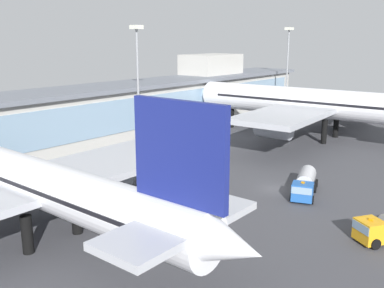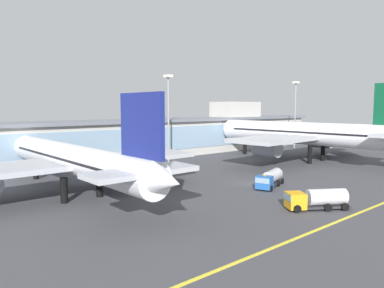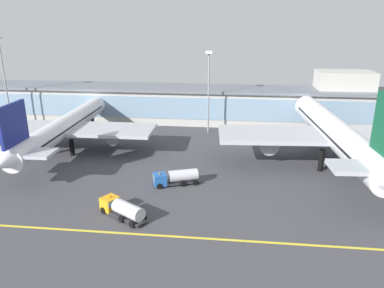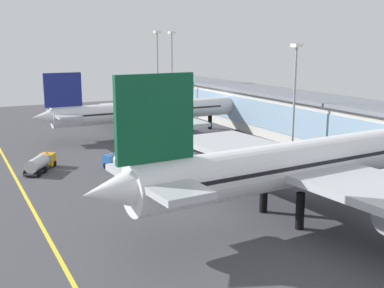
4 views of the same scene
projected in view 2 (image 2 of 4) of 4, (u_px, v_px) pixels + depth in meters
ground_plane at (251, 184)px, 68.47m from camera, size 203.87×203.87×0.00m
taxiway_centreline_stripe at (370, 209)px, 51.78m from camera, size 163.10×0.50×0.01m
terminal_building at (138, 137)px, 101.65m from camera, size 148.62×14.00×16.11m
airliner_near_left at (73, 160)px, 58.62m from camera, size 43.39×55.03×16.14m
airliner_near_right at (305, 134)px, 96.72m from camera, size 50.71×60.52×19.80m
fuel_tanker_truck at (270, 179)px, 65.55m from camera, size 9.33×5.52×2.90m
baggage_tug_near at (315, 199)px, 51.29m from camera, size 8.92×6.94×2.90m
apron_light_mast_centre at (168, 105)px, 93.71m from camera, size 1.80×1.80×22.61m
apron_light_mast_east at (295, 105)px, 126.30m from camera, size 1.80×1.80×23.11m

